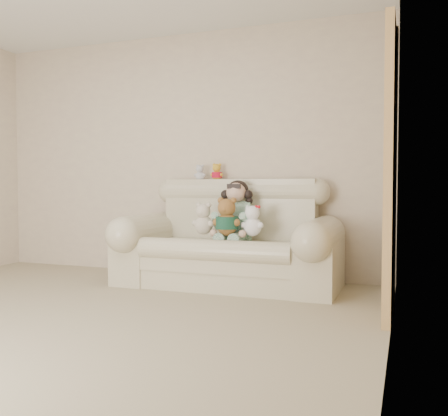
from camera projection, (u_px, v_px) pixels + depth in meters
floor at (12, 336)px, 3.16m from camera, size 5.00×5.00×0.00m
wall_back at (180, 155)px, 5.45m from camera, size 4.50×0.00×4.50m
wall_right at (388, 111)px, 2.32m from camera, size 0.00×5.00×5.00m
sofa at (228, 232)px, 4.75m from camera, size 2.10×0.95×1.03m
door_panel at (390, 173)px, 3.65m from camera, size 0.06×0.90×2.10m
seated_child at (236, 210)px, 4.80m from camera, size 0.42×0.49×0.60m
brown_teddy at (227, 213)px, 4.58m from camera, size 0.33×0.29×0.41m
white_cat at (253, 217)px, 4.55m from camera, size 0.22×0.17×0.34m
cream_teddy at (204, 216)px, 4.70m from camera, size 0.27×0.24×0.35m
yellow_mini_bear at (217, 171)px, 5.17m from camera, size 0.15×0.12×0.22m
grey_mini_plush at (200, 171)px, 5.21m from camera, size 0.15×0.13×0.20m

